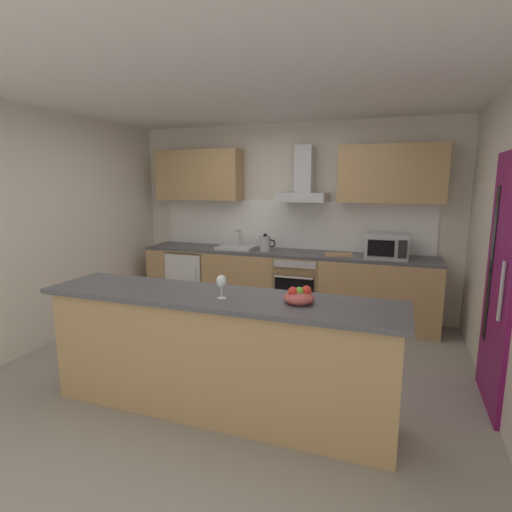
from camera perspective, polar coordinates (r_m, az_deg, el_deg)
name	(u,v)px	position (r m, az deg, el deg)	size (l,w,h in m)	color
ground	(237,367)	(4.20, -2.66, -15.34)	(5.47, 4.91, 0.02)	gray
ceiling	(235,90)	(3.87, -3.01, 22.29)	(5.47, 4.91, 0.02)	white
wall_back	(291,219)	(5.72, 4.99, 5.20)	(5.47, 0.12, 2.60)	silver
wall_left	(49,228)	(5.15, -27.16, 3.54)	(0.12, 4.91, 2.60)	silver
backsplash_tile	(290,225)	(5.66, 4.79, 4.43)	(3.80, 0.02, 0.66)	white
counter_back	(283,284)	(5.50, 3.83, -3.98)	(3.93, 0.60, 0.90)	tan
counter_island	(217,354)	(3.27, -5.52, -13.56)	(2.82, 0.64, 0.96)	tan
upper_cabinets	(287,175)	(5.48, 4.46, 11.37)	(3.88, 0.32, 0.70)	tan
side_door	(499,283)	(3.73, 31.11, -3.24)	(0.08, 0.85, 2.05)	#7A1456
oven	(299,285)	(5.42, 6.14, -4.14)	(0.60, 0.62, 0.80)	slate
refrigerator	(192,278)	(5.99, -8.95, -3.14)	(0.58, 0.60, 0.85)	white
microwave	(387,246)	(5.13, 17.97, 1.33)	(0.50, 0.38, 0.30)	#B7BABC
sink	(237,247)	(5.61, -2.71, 1.29)	(0.50, 0.40, 0.26)	silver
kettle	(265,243)	(5.40, 1.31, 1.79)	(0.29, 0.15, 0.24)	#B7BABC
range_hood	(304,184)	(5.37, 6.75, 10.04)	(0.62, 0.45, 0.72)	#B7BABC
wine_glass	(221,282)	(2.97, -4.90, -3.72)	(0.08, 0.08, 0.18)	silver
fruit_bowl	(299,297)	(2.89, 6.11, -5.73)	(0.22, 0.22, 0.13)	#B24C47
chopping_board	(338,255)	(5.21, 11.56, 0.20)	(0.34, 0.22, 0.02)	tan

